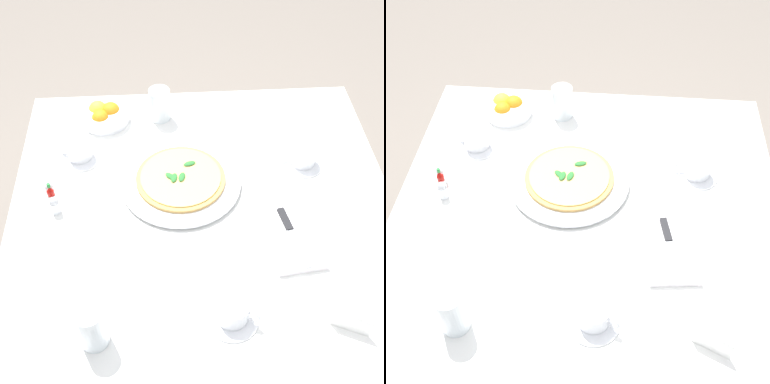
{
  "view_description": "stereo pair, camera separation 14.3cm",
  "coord_description": "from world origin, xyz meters",
  "views": [
    {
      "loc": [
        0.91,
        -0.09,
        1.81
      ],
      "look_at": [
        -0.05,
        -0.03,
        0.75
      ],
      "focal_mm": 47.79,
      "sensor_mm": 36.0,
      "label": 1
    },
    {
      "loc": [
        0.91,
        0.05,
        1.81
      ],
      "look_at": [
        -0.05,
        -0.03,
        0.75
      ],
      "focal_mm": 47.79,
      "sensor_mm": 36.0,
      "label": 2
    }
  ],
  "objects": [
    {
      "name": "dinner_knife",
      "position": [
        0.12,
        0.22,
        0.75
      ],
      "size": [
        0.2,
        0.06,
        0.01
      ],
      "rotation": [
        0.0,
        0.0,
        0.19
      ],
      "color": "silver",
      "rests_on": "napkin_folded"
    },
    {
      "name": "dining_table",
      "position": [
        0.0,
        0.0,
        0.6
      ],
      "size": [
        1.08,
        1.08,
        0.73
      ],
      "color": "white",
      "rests_on": "ground_plane"
    },
    {
      "name": "hot_sauce_bottle",
      "position": [
        -0.05,
        -0.42,
        0.76
      ],
      "size": [
        0.02,
        0.02,
        0.08
      ],
      "color": "#B7140F",
      "rests_on": "dining_table"
    },
    {
      "name": "coffee_cup_far_right",
      "position": [
        0.33,
        0.04,
        0.76
      ],
      "size": [
        0.13,
        0.13,
        0.06
      ],
      "color": "white",
      "rests_on": "dining_table"
    },
    {
      "name": "coffee_cup_near_left",
      "position": [
        -0.23,
        -0.36,
        0.76
      ],
      "size": [
        0.13,
        0.13,
        0.07
      ],
      "color": "white",
      "rests_on": "dining_table"
    },
    {
      "name": "salt_shaker",
      "position": [
        -0.02,
        -0.41,
        0.75
      ],
      "size": [
        0.03,
        0.03,
        0.06
      ],
      "color": "white",
      "rests_on": "dining_table"
    },
    {
      "name": "water_glass_right_edge",
      "position": [
        -0.41,
        -0.11,
        0.78
      ],
      "size": [
        0.07,
        0.07,
        0.11
      ],
      "color": "white",
      "rests_on": "dining_table"
    },
    {
      "name": "coffee_cup_near_right",
      "position": [
        -0.17,
        0.31,
        0.76
      ],
      "size": [
        0.13,
        0.13,
        0.06
      ],
      "color": "white",
      "rests_on": "dining_table"
    },
    {
      "name": "pizza_plate",
      "position": [
        -0.1,
        -0.06,
        0.74
      ],
      "size": [
        0.35,
        0.35,
        0.02
      ],
      "color": "white",
      "rests_on": "dining_table"
    },
    {
      "name": "pepper_shaker",
      "position": [
        -0.08,
        -0.43,
        0.75
      ],
      "size": [
        0.03,
        0.03,
        0.06
      ],
      "color": "white",
      "rests_on": "dining_table"
    },
    {
      "name": "pizza",
      "position": [
        -0.1,
        -0.06,
        0.75
      ],
      "size": [
        0.26,
        0.26,
        0.02
      ],
      "color": "tan",
      "rests_on": "pizza_plate"
    },
    {
      "name": "ground_plane",
      "position": [
        0.0,
        0.0,
        0.0
      ],
      "size": [
        8.0,
        8.0,
        0.0
      ],
      "primitive_type": "plane",
      "color": "slate"
    },
    {
      "name": "citrus_bowl",
      "position": [
        -0.4,
        -0.29,
        0.76
      ],
      "size": [
        0.15,
        0.15,
        0.07
      ],
      "color": "white",
      "rests_on": "dining_table"
    },
    {
      "name": "menu_card",
      "position": [
        0.38,
        0.3,
        0.76
      ],
      "size": [
        0.04,
        0.08,
        0.06
      ],
      "rotation": [
        0.0,
        0.0,
        1.13
      ],
      "color": "white",
      "rests_on": "dining_table"
    },
    {
      "name": "water_glass_far_left",
      "position": [
        0.37,
        -0.27,
        0.78
      ],
      "size": [
        0.07,
        0.07,
        0.12
      ],
      "color": "white",
      "rests_on": "dining_table"
    },
    {
      "name": "napkin_folded",
      "position": [
        0.11,
        0.22,
        0.74
      ],
      "size": [
        0.23,
        0.15,
        0.02
      ],
      "rotation": [
        0.0,
        0.0,
        0.11
      ],
      "color": "white",
      "rests_on": "dining_table"
    }
  ]
}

